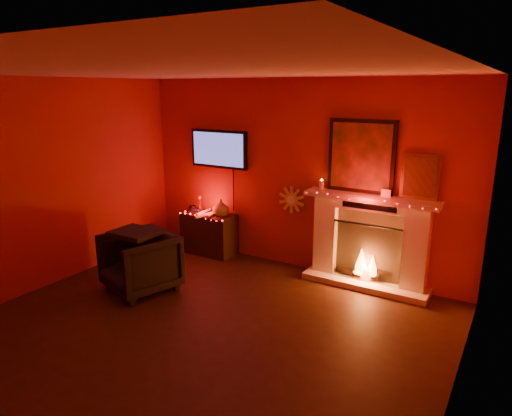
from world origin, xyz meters
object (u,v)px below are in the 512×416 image
Objects in this scene: console_table at (210,231)px; armchair at (140,262)px; sunburst_clock at (291,200)px; tv at (219,149)px; fireplace at (369,233)px.

console_table is 1.58m from armchair.
console_table is at bearing -170.59° from sunburst_clock.
sunburst_clock is at bearing 1.24° from tv.
fireplace is 2.60× the size of armchair.
console_table is (-0.08, -0.19, -1.28)m from tv.
tv reaches higher than sunburst_clock.
fireplace is 3.01m from armchair.
tv is 2.17m from armchair.
fireplace is 2.55m from console_table.
sunburst_clock reaches higher than armchair.
fireplace reaches higher than tv.
sunburst_clock is at bearing 175.63° from fireplace.
fireplace is 2.41× the size of console_table.
tv is at bearing 178.50° from fireplace.
armchair is at bearing -90.55° from tv.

